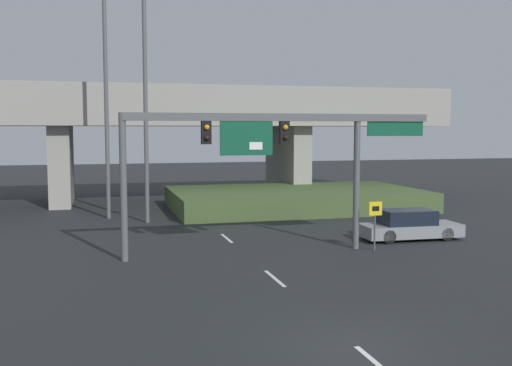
{
  "coord_description": "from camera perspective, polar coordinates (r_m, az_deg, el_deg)",
  "views": [
    {
      "loc": [
        -6.01,
        -13.29,
        5.28
      ],
      "look_at": [
        0.0,
        9.23,
        3.17
      ],
      "focal_mm": 42.0,
      "sensor_mm": 36.0,
      "label": 1
    }
  ],
  "objects": [
    {
      "name": "signal_gantry",
      "position": [
        25.16,
        1.35,
        3.9
      ],
      "size": [
        13.44,
        0.44,
        5.93
      ],
      "color": "#515456",
      "rests_on": "ground"
    },
    {
      "name": "parked_sedan_near_right",
      "position": [
        29.65,
        14.38,
        -3.96
      ],
      "size": [
        4.84,
        1.95,
        1.44
      ],
      "rotation": [
        0.0,
        0.0,
        -0.03
      ],
      "color": "gray",
      "rests_on": "ground"
    },
    {
      "name": "speed_limit_sign",
      "position": [
        26.43,
        11.28,
        -3.29
      ],
      "size": [
        0.6,
        0.11,
        2.21
      ],
      "color": "#4C4C4C",
      "rests_on": "ground"
    },
    {
      "name": "highway_light_pole_far",
      "position": [
        34.13,
        -10.48,
        7.94
      ],
      "size": [
        0.7,
        0.36,
        13.22
      ],
      "color": "#515456",
      "rests_on": "ground"
    },
    {
      "name": "highway_light_pole_near",
      "position": [
        36.27,
        -14.09,
        8.32
      ],
      "size": [
        0.7,
        0.36,
        13.99
      ],
      "color": "#515456",
      "rests_on": "ground"
    },
    {
      "name": "grass_embankment",
      "position": [
        39.91,
        3.76,
        -1.53
      ],
      "size": [
        16.23,
        9.69,
        1.27
      ],
      "color": "#42562D",
      "rests_on": "ground"
    },
    {
      "name": "lane_markings",
      "position": [
        29.15,
        -2.81,
        -5.27
      ],
      "size": [
        0.14,
        34.78,
        0.01
      ],
      "color": "silver",
      "rests_on": "ground"
    },
    {
      "name": "overpass_bridge",
      "position": [
        44.88,
        -7.29,
        5.98
      ],
      "size": [
        39.57,
        9.29,
        8.28
      ],
      "color": "gray",
      "rests_on": "ground"
    },
    {
      "name": "ground_plane",
      "position": [
        15.51,
        9.14,
        -14.81
      ],
      "size": [
        160.0,
        160.0,
        0.0
      ],
      "primitive_type": "plane",
      "color": "black"
    }
  ]
}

